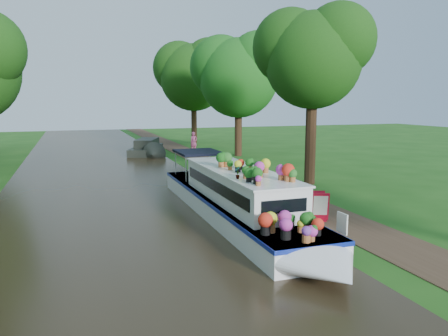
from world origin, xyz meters
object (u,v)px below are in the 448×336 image
(second_boat, at_px, (147,148))
(sandwich_board, at_px, (318,207))
(plant_boat, at_px, (239,198))
(pedestrian_pink, at_px, (194,142))

(second_boat, xyz_separation_m, sandwich_board, (2.49, -21.67, -0.00))
(plant_boat, bearing_deg, second_boat, 89.44)
(second_boat, bearing_deg, pedestrian_pink, 18.51)
(plant_boat, bearing_deg, sandwich_board, -17.40)
(second_boat, bearing_deg, plant_boat, -69.86)
(plant_boat, distance_m, sandwich_board, 2.85)
(sandwich_board, height_order, pedestrian_pink, pedestrian_pink)
(sandwich_board, distance_m, pedestrian_pink, 21.57)
(second_boat, bearing_deg, sandwich_board, -62.73)
(second_boat, height_order, sandwich_board, second_boat)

